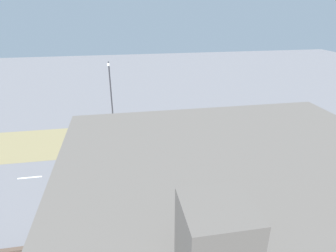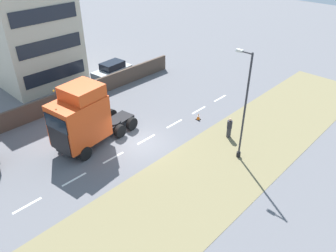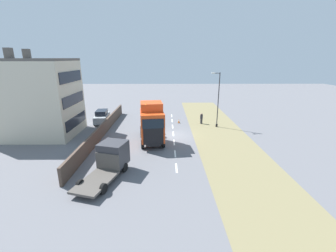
# 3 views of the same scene
# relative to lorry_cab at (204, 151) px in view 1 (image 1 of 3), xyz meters

# --- Properties ---
(ground_plane) EXTENTS (120.00, 120.00, 0.00)m
(ground_plane) POSITION_rel_lorry_cab_xyz_m (-2.53, -2.99, -2.43)
(ground_plane) COLOR slate
(ground_plane) RESTS_ON ground
(grass_verge) EXTENTS (7.00, 44.00, 0.01)m
(grass_verge) POSITION_rel_lorry_cab_xyz_m (-8.53, -2.99, -2.42)
(grass_verge) COLOR olive
(grass_verge) RESTS_ON ground
(lane_markings) EXTENTS (0.16, 21.00, 0.00)m
(lane_markings) POSITION_rel_lorry_cab_xyz_m (-2.53, -3.69, -2.42)
(lane_markings) COLOR white
(lane_markings) RESTS_ON ground
(boundary_wall) EXTENTS (0.25, 24.00, 1.60)m
(boundary_wall) POSITION_rel_lorry_cab_xyz_m (6.47, -2.99, -1.63)
(boundary_wall) COLOR #4C3D33
(boundary_wall) RESTS_ON ground
(lorry_cab) EXTENTS (3.35, 6.99, 4.98)m
(lorry_cab) POSITION_rel_lorry_cab_xyz_m (0.00, 0.00, 0.00)
(lorry_cab) COLOR black
(lorry_cab) RESTS_ON ground
(flatbed_truck) EXTENTS (3.66, 6.17, 2.62)m
(flatbed_truck) POSITION_rel_lorry_cab_xyz_m (3.10, 6.72, -1.04)
(flatbed_truck) COLOR #333338
(flatbed_truck) RESTS_ON ground
(lamp_post) EXTENTS (1.26, 0.29, 7.67)m
(lamp_post) POSITION_rel_lorry_cab_xyz_m (-8.79, -6.73, 1.20)
(lamp_post) COLOR black
(lamp_post) RESTS_ON ground
(pedestrian) EXTENTS (0.39, 0.39, 1.65)m
(pedestrian) POSITION_rel_lorry_cab_xyz_m (-6.90, -8.35, -1.62)
(pedestrian) COLOR #333338
(pedestrian) RESTS_ON ground
(traffic_cone_lead) EXTENTS (0.36, 0.36, 0.58)m
(traffic_cone_lead) POSITION_rel_lorry_cab_xyz_m (-3.53, -8.79, -2.14)
(traffic_cone_lead) COLOR black
(traffic_cone_lead) RESTS_ON ground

